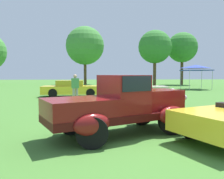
{
  "coord_description": "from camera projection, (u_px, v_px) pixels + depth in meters",
  "views": [
    {
      "loc": [
        -0.85,
        -6.26,
        1.74
      ],
      "look_at": [
        -0.35,
        1.42,
        1.2
      ],
      "focal_mm": 36.67,
      "sensor_mm": 36.0,
      "label": 1
    }
  ],
  "objects": [
    {
      "name": "ground_plane",
      "position": [
        128.0,
        136.0,
        6.4
      ],
      "size": [
        120.0,
        120.0,
        0.0
      ],
      "primitive_type": "plane",
      "color": "#42752D"
    },
    {
      "name": "feature_pickup_truck",
      "position": [
        121.0,
        105.0,
        6.49
      ],
      "size": [
        4.38,
        3.14,
        1.7
      ],
      "color": "#400B0B",
      "rests_on": "ground_plane"
    },
    {
      "name": "show_car_yellow",
      "position": [
        72.0,
        89.0,
        17.41
      ],
      "size": [
        4.59,
        1.85,
        1.22
      ],
      "color": "yellow",
      "rests_on": "ground_plane"
    },
    {
      "name": "show_car_cream",
      "position": [
        139.0,
        89.0,
        17.01
      ],
      "size": [
        4.1,
        1.75,
        1.22
      ],
      "color": "beige",
      "rests_on": "ground_plane"
    },
    {
      "name": "spectator_by_row",
      "position": [
        75.0,
        87.0,
        13.88
      ],
      "size": [
        0.47,
        0.41,
        1.69
      ],
      "color": "#9E998E",
      "rests_on": "ground_plane"
    },
    {
      "name": "canopy_tent_left_field",
      "position": [
        196.0,
        67.0,
        25.33
      ],
      "size": [
        2.77,
        2.77,
        2.71
      ],
      "color": "#B7B7BC",
      "rests_on": "ground_plane"
    },
    {
      "name": "treeline_mid_left",
      "position": [
        85.0,
        46.0,
        35.82
      ],
      "size": [
        5.98,
        5.98,
        9.09
      ],
      "color": "brown",
      "rests_on": "ground_plane"
    },
    {
      "name": "treeline_center",
      "position": [
        155.0,
        47.0,
        32.15
      ],
      "size": [
        4.66,
        4.66,
        7.83
      ],
      "color": "brown",
      "rests_on": "ground_plane"
    },
    {
      "name": "treeline_mid_right",
      "position": [
        182.0,
        48.0,
        35.32
      ],
      "size": [
        4.61,
        4.61,
        8.08
      ],
      "color": "#47331E",
      "rests_on": "ground_plane"
    }
  ]
}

